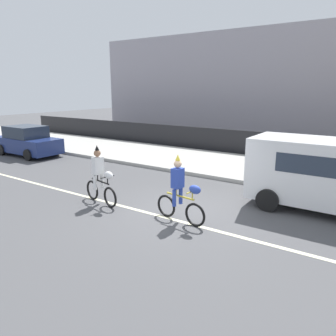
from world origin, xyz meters
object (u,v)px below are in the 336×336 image
(parked_car_navy, at_px, (27,141))
(parade_cyclist_zebra, at_px, (100,179))
(parade_cyclist_cobalt, at_px, (181,193))
(pedestrian_onlooker, at_px, (296,151))

(parked_car_navy, bearing_deg, parade_cyclist_zebra, -20.32)
(parade_cyclist_zebra, xyz_separation_m, parade_cyclist_cobalt, (2.93, 0.18, 0.00))
(parade_cyclist_zebra, bearing_deg, parked_car_navy, 159.68)
(parked_car_navy, xyz_separation_m, pedestrian_onlooker, (13.44, 4.09, 0.23))
(parade_cyclist_cobalt, height_order, pedestrian_onlooker, parade_cyclist_cobalt)
(parade_cyclist_cobalt, relative_size, pedestrian_onlooker, 1.19)
(parade_cyclist_zebra, distance_m, parked_car_navy, 9.79)
(pedestrian_onlooker, bearing_deg, parade_cyclist_cobalt, -100.22)
(parade_cyclist_zebra, bearing_deg, parade_cyclist_cobalt, 3.48)
(pedestrian_onlooker, bearing_deg, parade_cyclist_zebra, -119.58)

